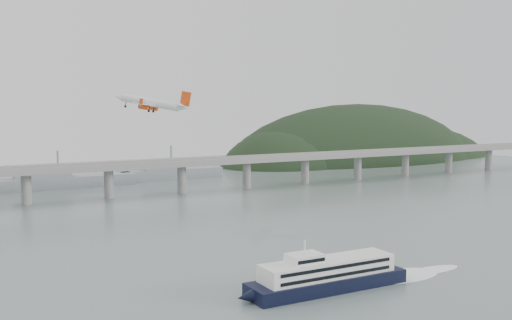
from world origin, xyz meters
TOP-DOWN VIEW (x-y plane):
  - ground at (0.00, 0.00)m, footprint 900.00×900.00m
  - bridge at (-1.15, 200.00)m, footprint 800.00×22.00m
  - headland at (285.18, 331.75)m, footprint 365.00×155.00m
  - ferry at (-14.09, -21.61)m, footprint 93.54×16.68m
  - airliner at (-37.86, 85.79)m, footprint 31.59×29.85m

SIDE VIEW (x-z plane):
  - headland at x=285.18m, z-range -97.34..58.66m
  - ground at x=0.00m, z-range 0.00..0.00m
  - ferry at x=-14.09m, z-range -4.04..13.62m
  - bridge at x=-1.15m, z-range 5.70..29.60m
  - airliner at x=-37.86m, z-range 56.42..66.53m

